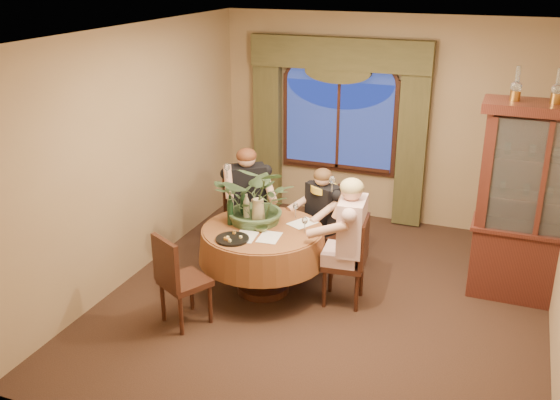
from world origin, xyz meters
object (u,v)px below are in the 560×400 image
at_px(chair_back, 243,216).
at_px(person_back, 247,203).
at_px(chair_right, 344,261).
at_px(centerpiece_plant, 259,170).
at_px(stoneware_vase, 258,212).
at_px(wine_bottle_2, 243,205).
at_px(person_pink, 351,242).
at_px(wine_bottle_1, 231,206).
at_px(dining_table, 263,260).
at_px(chair_back_right, 336,231).
at_px(wine_bottle_0, 246,208).
at_px(wine_bottle_3, 230,210).
at_px(oil_lamp_center, 558,86).
at_px(olive_bowl, 262,229).
at_px(person_scarf, 323,219).
at_px(chair_front_left, 185,279).
at_px(oil_lamp_left, 517,83).
at_px(china_cabinet, 538,206).

xyz_separation_m(chair_back, person_back, (0.09, -0.08, 0.22)).
bearing_deg(chair_right, centerpiece_plant, 80.24).
xyz_separation_m(stoneware_vase, wine_bottle_2, (-0.21, 0.08, 0.02)).
xyz_separation_m(person_pink, wine_bottle_2, (-1.25, 0.07, 0.21)).
distance_m(person_back, wine_bottle_1, 0.68).
distance_m(dining_table, chair_back, 1.02).
bearing_deg(stoneware_vase, person_pink, 0.25).
relative_size(chair_back_right, wine_bottle_0, 2.91).
xyz_separation_m(dining_table, wine_bottle_3, (-0.36, -0.03, 0.54)).
relative_size(chair_back_right, centerpiece_plant, 0.96).
bearing_deg(centerpiece_plant, wine_bottle_3, -144.32).
distance_m(oil_lamp_center, chair_back_right, 2.79).
distance_m(chair_back, olive_bowl, 1.12).
bearing_deg(stoneware_vase, centerpiece_plant, 105.58).
bearing_deg(person_scarf, wine_bottle_3, 74.49).
height_order(chair_back_right, chair_front_left, same).
relative_size(chair_right, centerpiece_plant, 0.96).
height_order(chair_right, chair_back, same).
height_order(person_pink, centerpiece_plant, centerpiece_plant).
relative_size(chair_right, chair_back, 1.00).
height_order(person_pink, wine_bottle_1, person_pink).
xyz_separation_m(chair_back, person_scarf, (1.04, -0.06, 0.14)).
xyz_separation_m(chair_front_left, person_back, (-0.04, 1.60, 0.22)).
relative_size(chair_back, centerpiece_plant, 0.96).
relative_size(oil_lamp_left, chair_front_left, 0.35).
bearing_deg(wine_bottle_3, wine_bottle_2, 71.14).
bearing_deg(oil_lamp_center, wine_bottle_1, -165.75).
height_order(centerpiece_plant, wine_bottle_2, centerpiece_plant).
height_order(person_scarf, wine_bottle_0, person_scarf).
relative_size(wine_bottle_0, wine_bottle_2, 1.00).
xyz_separation_m(dining_table, wine_bottle_0, (-0.22, 0.08, 0.54)).
relative_size(oil_lamp_left, person_scarf, 0.27).
bearing_deg(person_pink, person_scarf, 32.08).
bearing_deg(wine_bottle_2, chair_front_left, -99.65).
bearing_deg(olive_bowl, oil_lamp_center, 19.56).
bearing_deg(oil_lamp_center, wine_bottle_2, -166.51).
height_order(oil_lamp_center, person_pink, oil_lamp_center).
height_order(oil_lamp_left, stoneware_vase, oil_lamp_left).
bearing_deg(wine_bottle_3, person_pink, 5.30).
xyz_separation_m(chair_right, olive_bowl, (-0.87, -0.16, 0.29)).
bearing_deg(person_scarf, person_back, 31.45).
height_order(stoneware_vase, centerpiece_plant, centerpiece_plant).
bearing_deg(china_cabinet, chair_right, -156.38).
height_order(stoneware_vase, wine_bottle_2, wine_bottle_2).
relative_size(china_cabinet, chair_front_left, 2.22).
xyz_separation_m(oil_lamp_center, olive_bowl, (-2.69, -0.95, -1.53)).
bearing_deg(china_cabinet, chair_front_left, -151.10).
relative_size(person_scarf, wine_bottle_3, 3.77).
relative_size(person_pink, wine_bottle_2, 4.25).
distance_m(chair_back_right, chair_front_left, 1.97).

